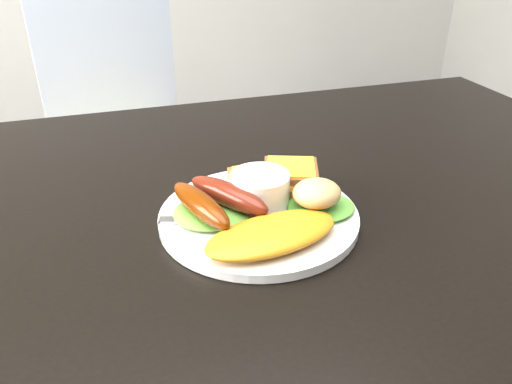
{
  "coord_description": "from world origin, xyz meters",
  "views": [
    {
      "loc": [
        -0.13,
        -0.47,
        1.05
      ],
      "look_at": [
        0.01,
        -0.01,
        0.78
      ],
      "focal_mm": 35.0,
      "sensor_mm": 36.0,
      "label": 1
    }
  ],
  "objects_px": {
    "dining_table": "(242,229)",
    "dining_chair": "(120,148)",
    "plate": "(259,217)",
    "person": "(162,99)"
  },
  "relations": [
    {
      "from": "plate",
      "to": "dining_table",
      "type": "bearing_deg",
      "value": 124.28
    },
    {
      "from": "person",
      "to": "plate",
      "type": "distance_m",
      "value": 0.71
    },
    {
      "from": "dining_table",
      "to": "dining_chair",
      "type": "bearing_deg",
      "value": 96.57
    },
    {
      "from": "person",
      "to": "plate",
      "type": "bearing_deg",
      "value": 86.75
    },
    {
      "from": "dining_table",
      "to": "plate",
      "type": "xyz_separation_m",
      "value": [
        0.01,
        -0.02,
        0.03
      ]
    },
    {
      "from": "dining_table",
      "to": "dining_chair",
      "type": "distance_m",
      "value": 0.99
    },
    {
      "from": "dining_chair",
      "to": "dining_table",
      "type": "bearing_deg",
      "value": -92.72
    },
    {
      "from": "dining_chair",
      "to": "person",
      "type": "distance_m",
      "value": 0.36
    },
    {
      "from": "dining_chair",
      "to": "person",
      "type": "bearing_deg",
      "value": -76.96
    },
    {
      "from": "person",
      "to": "plate",
      "type": "xyz_separation_m",
      "value": [
        0.02,
        -0.7,
        0.08
      ]
    }
  ]
}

